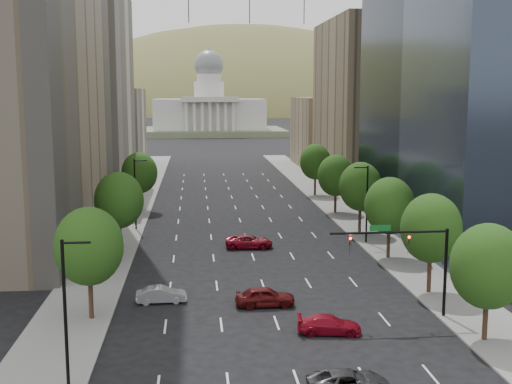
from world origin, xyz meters
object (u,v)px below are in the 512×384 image
object	(u,v)px
car_red_near	(329,325)
car_dkgrey	(348,382)
car_maroon	(265,297)
car_red_far	(249,242)
capitol	(209,114)
traffic_signal	(415,253)
car_silver	(161,295)

from	to	relation	value
car_red_near	car_dkgrey	bearing A→B (deg)	-177.56
car_maroon	car_red_far	size ratio (longest dim) A/B	0.91
car_dkgrey	capitol	bearing A→B (deg)	-1.60
traffic_signal	car_red_near	world-z (taller)	traffic_signal
traffic_signal	car_maroon	xyz separation A→B (m)	(-10.98, 3.90, -4.35)
traffic_signal	car_red_far	bearing A→B (deg)	113.81
capitol	car_silver	distance (m)	214.39
capitol	car_maroon	bearing A→B (deg)	-90.12
car_silver	capitol	bearing A→B (deg)	-5.77
capitol	car_silver	size ratio (longest dim) A/B	14.48
capitol	car_red_near	size ratio (longest dim) A/B	13.02
car_dkgrey	car_silver	size ratio (longest dim) A/B	1.16
capitol	car_dkgrey	xyz separation A→B (m)	(2.69, -231.58, -7.91)
car_dkgrey	car_red_near	distance (m)	9.37
traffic_signal	capitol	xyz separation A→B (m)	(-10.53, 219.71, 3.40)
car_dkgrey	car_silver	world-z (taller)	car_silver
car_maroon	capitol	bearing A→B (deg)	-0.92
car_red_near	car_maroon	xyz separation A→B (m)	(-3.95, 6.43, 0.15)
car_silver	car_red_far	xyz separation A→B (m)	(8.80, 18.42, 0.05)
car_dkgrey	car_red_far	world-z (taller)	car_red_far
car_red_far	car_maroon	bearing A→B (deg)	-178.68
car_red_near	car_maroon	size ratio (longest dim) A/B	0.95
car_red_near	car_red_far	size ratio (longest dim) A/B	0.87
traffic_signal	car_red_far	distance (m)	26.67
capitol	car_maroon	size ratio (longest dim) A/B	12.43
traffic_signal	car_red_near	size ratio (longest dim) A/B	1.98
car_maroon	car_red_near	bearing A→B (deg)	-149.23
car_dkgrey	car_maroon	bearing A→B (deg)	9.01
car_red_near	car_maroon	bearing A→B (deg)	38.94
traffic_signal	capitol	size ratio (longest dim) A/B	0.15
car_silver	car_red_far	distance (m)	20.41
traffic_signal	car_silver	world-z (taller)	traffic_signal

